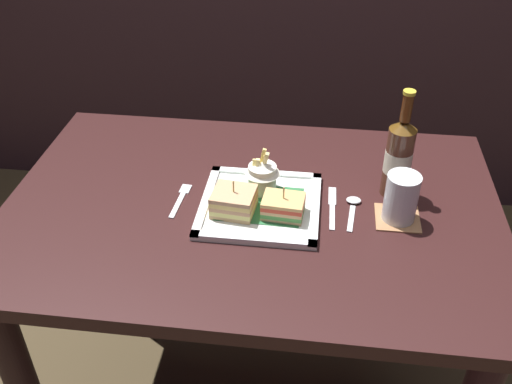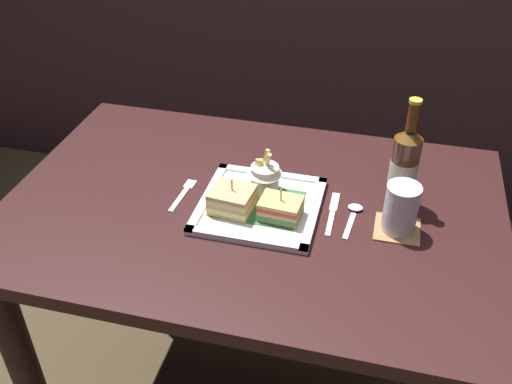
% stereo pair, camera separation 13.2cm
% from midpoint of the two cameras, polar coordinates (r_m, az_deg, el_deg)
% --- Properties ---
extents(dining_table, '(1.16, 0.78, 0.77)m').
position_cam_midpoint_polar(dining_table, '(1.44, 2.29, -5.81)').
color(dining_table, black).
rests_on(dining_table, ground_plane).
extents(square_plate, '(0.27, 0.27, 0.02)m').
position_cam_midpoint_polar(square_plate, '(1.34, 3.21, -1.47)').
color(square_plate, white).
rests_on(square_plate, dining_table).
extents(sandwich_half_left, '(0.10, 0.09, 0.08)m').
position_cam_midpoint_polar(sandwich_half_left, '(1.30, 0.54, -0.88)').
color(sandwich_half_left, tan).
rests_on(sandwich_half_left, square_plate).
extents(sandwich_half_right, '(0.10, 0.08, 0.08)m').
position_cam_midpoint_polar(sandwich_half_right, '(1.29, 5.40, -1.74)').
color(sandwich_half_right, tan).
rests_on(sandwich_half_right, square_plate).
extents(fries_cup, '(0.08, 0.08, 0.11)m').
position_cam_midpoint_polar(fries_cup, '(1.35, 3.68, 1.68)').
color(fries_cup, white).
rests_on(fries_cup, square_plate).
extents(beer_bottle, '(0.06, 0.06, 0.27)m').
position_cam_midpoint_polar(beer_bottle, '(1.36, 17.20, 2.35)').
color(beer_bottle, '#522E1F').
rests_on(beer_bottle, dining_table).
extents(drink_coaster, '(0.10, 0.10, 0.00)m').
position_cam_midpoint_polar(drink_coaster, '(1.33, 16.62, -3.65)').
color(drink_coaster, '#A26F48').
rests_on(drink_coaster, dining_table).
extents(water_glass, '(0.07, 0.07, 0.11)m').
position_cam_midpoint_polar(water_glass, '(1.30, 16.98, -1.94)').
color(water_glass, silver).
rests_on(water_glass, dining_table).
extents(fork, '(0.03, 0.13, 0.00)m').
position_cam_midpoint_polar(fork, '(1.39, -4.49, -0.20)').
color(fork, silver).
rests_on(fork, dining_table).
extents(knife, '(0.02, 0.16, 0.00)m').
position_cam_midpoint_polar(knife, '(1.35, 10.40, -2.02)').
color(knife, silver).
rests_on(knife, dining_table).
extents(spoon, '(0.04, 0.13, 0.01)m').
position_cam_midpoint_polar(spoon, '(1.35, 12.46, -2.07)').
color(spoon, silver).
rests_on(spoon, dining_table).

